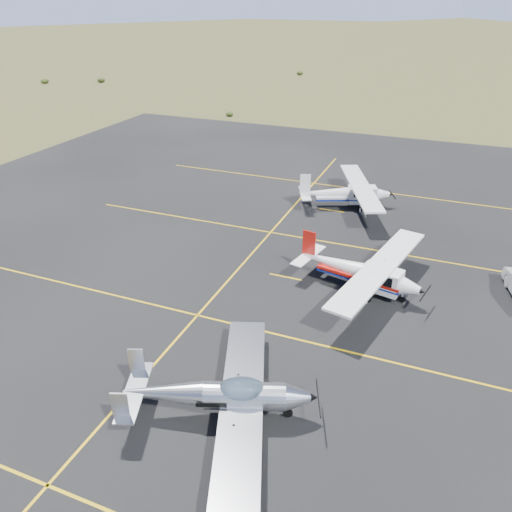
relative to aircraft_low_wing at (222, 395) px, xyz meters
The scene contains 5 objects.
ground 4.35m from the aircraft_low_wing, 65.20° to the left, with size 1600.00×1600.00×0.00m, color #383D1C.
apron 11.02m from the aircraft_low_wing, 80.73° to the left, with size 72.00×72.00×0.02m, color black.
aircraft_low_wing is the anchor object (origin of this frame).
aircraft_cessna 12.03m from the aircraft_low_wing, 75.31° to the left, with size 6.86×10.81×2.73m.
aircraft_plain 23.49m from the aircraft_low_wing, 91.05° to the left, with size 7.58×10.28×2.68m.
Camera 1 is at (4.92, -16.92, 15.02)m, focal length 35.00 mm.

